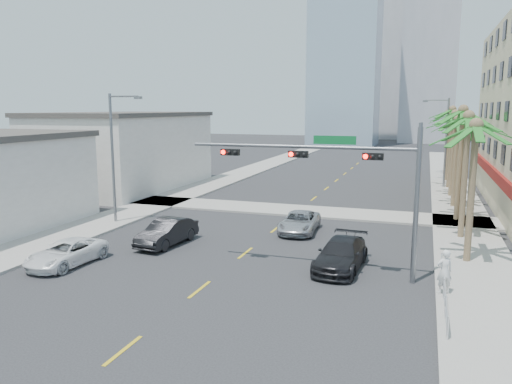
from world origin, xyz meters
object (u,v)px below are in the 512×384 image
at_px(car_lane_right, 341,254).
at_px(pedestrian, 444,271).
at_px(car_parked_far, 66,253).
at_px(car_lane_center, 299,222).
at_px(car_lane_left, 167,232).
at_px(traffic_signal_mast, 346,172).

xyz_separation_m(car_lane_right, pedestrian, (4.80, -2.36, 0.37)).
relative_size(car_parked_far, car_lane_right, 0.90).
bearing_deg(car_parked_far, car_lane_center, 51.38).
xyz_separation_m(car_lane_center, pedestrian, (8.60, -9.03, 0.45)).
relative_size(car_lane_left, pedestrian, 2.40).
height_order(car_lane_left, car_lane_right, car_lane_left).
xyz_separation_m(traffic_signal_mast, pedestrian, (4.52, -1.30, -3.94)).
bearing_deg(car_lane_left, traffic_signal_mast, -6.17).
xyz_separation_m(car_lane_left, car_lane_center, (6.70, 5.51, -0.10)).
distance_m(car_parked_far, car_lane_right, 14.10).
height_order(car_parked_far, car_lane_center, car_lane_center).
relative_size(car_lane_left, car_lane_center, 0.97).
bearing_deg(car_lane_right, pedestrian, -22.70).
relative_size(traffic_signal_mast, car_lane_center, 2.32).
height_order(traffic_signal_mast, car_lane_right, traffic_signal_mast).
relative_size(traffic_signal_mast, car_parked_far, 2.41).
distance_m(car_parked_far, car_lane_center, 14.42).
xyz_separation_m(traffic_signal_mast, car_lane_center, (-4.08, 7.73, -4.40)).
bearing_deg(car_lane_center, traffic_signal_mast, -65.05).
height_order(traffic_signal_mast, car_lane_left, traffic_signal_mast).
height_order(car_lane_center, pedestrian, pedestrian).
height_order(car_lane_right, pedestrian, pedestrian).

